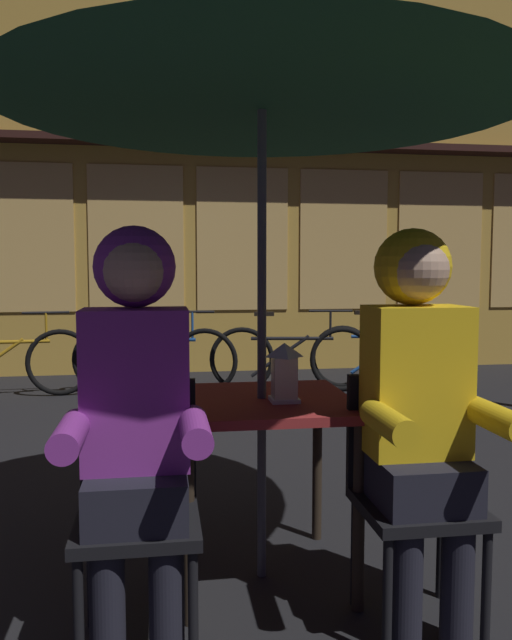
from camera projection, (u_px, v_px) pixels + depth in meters
name	position (u px, v px, depth m)	size (l,w,h in m)	color
ground_plane	(262.00, 575.00, 2.59)	(60.00, 60.00, 0.00)	black
cafe_table	(262.00, 423.00, 2.53)	(0.72, 0.72, 0.74)	maroon
patio_umbrella	(262.00, 60.00, 2.41)	(2.10, 2.10, 2.31)	#4C4C51
lantern	(284.00, 371.00, 2.45)	(0.11, 0.11, 0.23)	white
chair_left	(138.00, 498.00, 2.11)	(0.40, 0.40, 0.87)	black
chair_right	(410.00, 484.00, 2.25)	(0.40, 0.40, 0.87)	black
person_left_hooded	(136.00, 397.00, 2.02)	(0.45, 0.56, 1.40)	black
person_right_hooded	(419.00, 388.00, 2.17)	(0.45, 0.56, 1.40)	black
shopfront_building	(239.00, 119.00, 7.73)	(10.00, 0.93, 6.20)	gold
bicycle_second	(5.00, 362.00, 6.07)	(1.68, 0.17, 0.84)	black
bicycle_third	(154.00, 359.00, 6.29)	(1.66, 0.38, 0.84)	black
bicycle_fourth	(292.00, 358.00, 6.39)	(1.67, 0.28, 0.84)	black
bicycle_fifth	(391.00, 355.00, 6.57)	(1.67, 0.29, 0.84)	black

